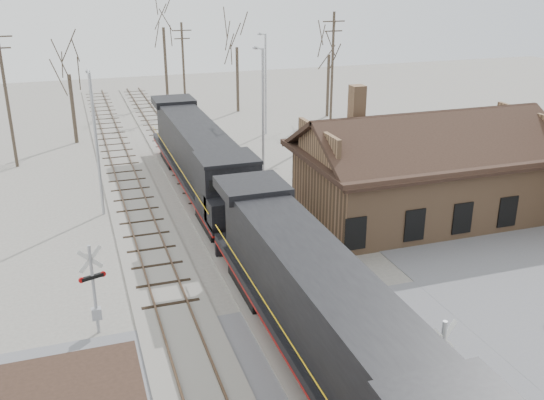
# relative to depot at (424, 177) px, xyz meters

# --- Properties ---
(ground) EXTENTS (140.00, 140.00, 0.00)m
(ground) POSITION_rel_depot_xyz_m (-11.99, -12.00, -2.41)
(ground) COLOR #9D988D
(ground) RESTS_ON ground
(road) EXTENTS (60.00, 9.00, 0.03)m
(road) POSITION_rel_depot_xyz_m (-11.99, -12.00, -2.39)
(road) COLOR slate
(road) RESTS_ON ground
(track_main) EXTENTS (3.40, 90.00, 0.24)m
(track_main) POSITION_rel_depot_xyz_m (-11.99, 3.00, -2.34)
(track_main) COLOR #9D988D
(track_main) RESTS_ON ground
(track_siding) EXTENTS (3.40, 90.00, 0.24)m
(track_siding) POSITION_rel_depot_xyz_m (-16.49, 3.00, -2.34)
(track_siding) COLOR #9D988D
(track_siding) RESTS_ON ground
(depot) EXTENTS (15.20, 9.31, 7.90)m
(depot) POSITION_rel_depot_xyz_m (0.00, 0.00, 0.00)
(depot) COLOR #8F6A4A
(depot) RESTS_ON ground
(locomotive_lead) EXTENTS (3.14, 21.01, 4.67)m
(locomotive_lead) POSITION_rel_depot_xyz_m (-11.99, -13.39, 0.05)
(locomotive_lead) COLOR black
(locomotive_lead) RESTS_ON ground
(locomotive_trailing) EXTENTS (3.14, 21.01, 4.42)m
(locomotive_trailing) POSITION_rel_depot_xyz_m (-11.99, 7.90, 0.05)
(locomotive_trailing) COLOR black
(locomotive_trailing) RESTS_ON ground
(crossbuck_near) EXTENTS (1.21, 0.46, 4.37)m
(crossbuck_near) POSITION_rel_depot_xyz_m (-9.97, -16.85, -0.38)
(crossbuck_near) COLOR #A5A8AD
(crossbuck_near) RESTS_ON ground
(crossbuck_far) EXTENTS (1.10, 0.42, 3.97)m
(crossbuck_far) POSITION_rel_depot_xyz_m (-19.69, -7.13, -0.54)
(crossbuck_far) COLOR #A5A8AD
(crossbuck_far) RESTS_ON ground
(streetlight_a) EXTENTS (0.25, 2.04, 8.66)m
(streetlight_a) POSITION_rel_depot_xyz_m (-18.52, 6.43, 2.46)
(streetlight_a) COLOR #A5A8AD
(streetlight_a) RESTS_ON ground
(streetlight_b) EXTENTS (0.25, 2.04, 9.21)m
(streetlight_b) POSITION_rel_depot_xyz_m (-7.10, 9.73, 2.74)
(streetlight_b) COLOR #A5A8AD
(streetlight_b) RESTS_ON ground
(streetlight_c) EXTENTS (0.25, 2.04, 8.92)m
(streetlight_c) POSITION_rel_depot_xyz_m (-2.97, 21.81, 2.59)
(streetlight_c) COLOR #A5A8AD
(streetlight_c) RESTS_ON ground
(utility_pole_a) EXTENTS (2.00, 0.24, 10.47)m
(utility_pole_a) POSITION_rel_depot_xyz_m (-24.08, 18.33, 3.06)
(utility_pole_a) COLOR #382D23
(utility_pole_a) RESTS_ON ground
(utility_pole_b) EXTENTS (2.00, 0.24, 9.18)m
(utility_pole_b) POSITION_rel_depot_xyz_m (-8.16, 33.06, 2.40)
(utility_pole_b) COLOR #382D23
(utility_pole_b) RESTS_ON ground
(utility_pole_c) EXTENTS (2.00, 0.24, 10.81)m
(utility_pole_c) POSITION_rel_depot_xyz_m (2.32, 19.09, 3.23)
(utility_pole_c) COLOR #382D23
(utility_pole_c) RESTS_ON ground
(tree_b) EXTENTS (3.93, 3.93, 9.63)m
(tree_b) POSITION_rel_depot_xyz_m (-19.53, 24.10, 4.45)
(tree_b) COLOR #382D23
(tree_b) RESTS_ON ground
(tree_c) EXTENTS (5.51, 5.51, 13.50)m
(tree_c) POSITION_rel_depot_xyz_m (-9.14, 38.58, 7.22)
(tree_c) COLOR #382D23
(tree_c) RESTS_ON ground
(tree_d) EXTENTS (4.45, 4.45, 10.90)m
(tree_d) POSITION_rel_depot_xyz_m (-2.80, 31.67, 5.35)
(tree_d) COLOR #382D23
(tree_d) RESTS_ON ground
(tree_e) EXTENTS (4.15, 4.15, 10.18)m
(tree_e) POSITION_rel_depot_xyz_m (5.27, 26.52, 4.84)
(tree_e) COLOR #382D23
(tree_e) RESTS_ON ground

